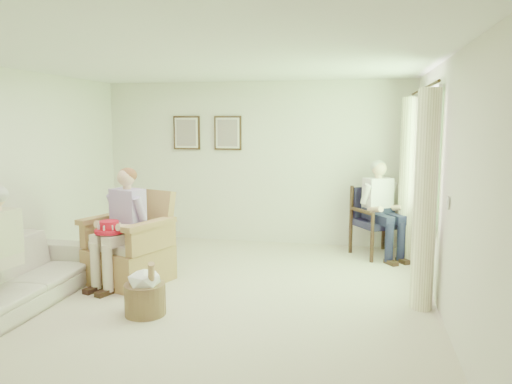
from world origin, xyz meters
TOP-DOWN VIEW (x-y plane):
  - floor at (0.00, 0.00)m, footprint 5.50×5.50m
  - back_wall at (0.00, 2.75)m, footprint 5.00×0.04m
  - front_wall at (0.00, -2.75)m, footprint 5.00×0.04m
  - left_wall at (-2.50, 0.00)m, footprint 0.04×5.50m
  - right_wall at (2.50, 0.00)m, footprint 0.04×5.50m
  - ceiling at (0.00, 0.00)m, footprint 5.00×5.50m
  - window at (2.46, 1.20)m, footprint 0.13×2.50m
  - curtain_left at (2.33, 0.22)m, footprint 0.34×0.34m
  - curtain_right at (2.33, 2.18)m, footprint 0.34×0.34m
  - framed_print_left at (-1.15, 2.71)m, footprint 0.45×0.05m
  - framed_print_right at (-0.45, 2.71)m, footprint 0.45×0.05m
  - wicker_armchair at (-1.09, 0.41)m, footprint 0.87×0.87m
  - wood_armchair at (1.95, 2.34)m, footprint 0.64×0.61m
  - sofa at (-1.95, -0.67)m, footprint 2.26×0.89m
  - person_wicker at (-1.09, 0.26)m, footprint 0.40×0.62m
  - person_dark at (1.95, 2.17)m, footprint 0.40×0.63m
  - red_hat at (-1.18, 0.08)m, footprint 0.34×0.34m
  - hatbox at (-0.46, -0.58)m, footprint 0.46×0.46m

SIDE VIEW (x-z plane):
  - floor at x=0.00m, z-range 0.00..0.00m
  - hatbox at x=-0.46m, z-range -0.07..0.55m
  - sofa at x=-1.95m, z-range 0.00..0.66m
  - wicker_armchair at x=-1.09m, z-range -0.20..0.91m
  - wood_armchair at x=1.95m, z-range 0.05..1.04m
  - red_hat at x=-1.18m, z-range 0.66..0.80m
  - person_dark at x=1.95m, z-range 0.12..1.50m
  - person_wicker at x=-1.09m, z-range 0.13..1.51m
  - curtain_left at x=2.33m, z-range 0.00..2.30m
  - curtain_right at x=2.33m, z-range 0.00..2.30m
  - back_wall at x=0.00m, z-range 0.00..2.60m
  - front_wall at x=0.00m, z-range 0.00..2.60m
  - left_wall at x=-2.50m, z-range 0.00..2.60m
  - right_wall at x=2.50m, z-range 0.00..2.60m
  - window at x=2.46m, z-range 0.77..2.40m
  - framed_print_left at x=-1.15m, z-range 1.51..2.06m
  - framed_print_right at x=-0.45m, z-range 1.51..2.06m
  - ceiling at x=0.00m, z-range 2.59..2.61m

